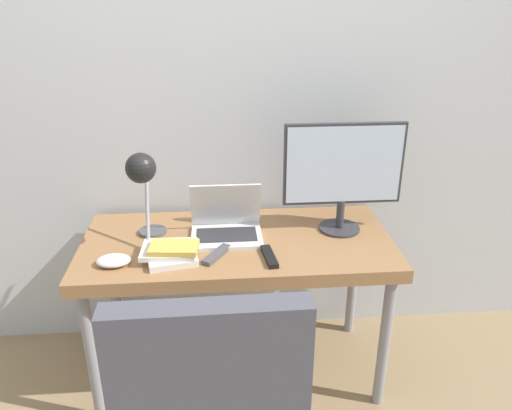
% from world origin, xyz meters
% --- Properties ---
extents(wall_back, '(8.00, 0.05, 2.60)m').
position_xyz_m(wall_back, '(0.00, 0.71, 1.30)').
color(wall_back, silver).
rests_on(wall_back, ground_plane).
extents(desk, '(1.38, 0.65, 0.73)m').
position_xyz_m(desk, '(0.00, 0.32, 0.66)').
color(desk, '#996B42').
rests_on(desk, ground_plane).
extents(laptop, '(0.31, 0.24, 0.24)m').
position_xyz_m(laptop, '(-0.05, 0.37, 0.78)').
color(laptop, silver).
rests_on(laptop, desk).
extents(monitor, '(0.53, 0.19, 0.50)m').
position_xyz_m(monitor, '(0.48, 0.39, 1.02)').
color(monitor, '#333338').
rests_on(monitor, desk).
extents(desk_lamp, '(0.12, 0.29, 0.43)m').
position_xyz_m(desk_lamp, '(-0.38, 0.28, 1.06)').
color(desk_lamp, '#4C4C51').
rests_on(desk_lamp, desk).
extents(book_stack, '(0.24, 0.22, 0.07)m').
position_xyz_m(book_stack, '(-0.28, 0.17, 0.77)').
color(book_stack, silver).
rests_on(book_stack, desk).
extents(tv_remote, '(0.06, 0.18, 0.02)m').
position_xyz_m(tv_remote, '(0.13, 0.14, 0.74)').
color(tv_remote, black).
rests_on(tv_remote, desk).
extents(media_remote, '(0.13, 0.17, 0.02)m').
position_xyz_m(media_remote, '(-0.09, 0.18, 0.74)').
color(media_remote, '#4C4C51').
rests_on(media_remote, desk).
extents(game_controller, '(0.14, 0.10, 0.04)m').
position_xyz_m(game_controller, '(-0.51, 0.14, 0.75)').
color(game_controller, white).
rests_on(game_controller, desk).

